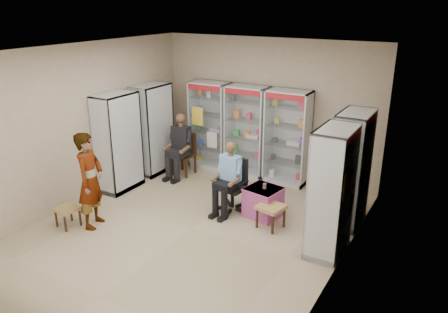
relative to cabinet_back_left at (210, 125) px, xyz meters
The scene contains 18 objects.
floor 3.18m from the cabinet_back_left, 64.54° to the right, with size 6.00×6.00×0.00m, color tan.
room_shell 3.18m from the cabinet_back_left, 64.54° to the right, with size 5.02×6.02×3.01m.
cabinet_back_left is the anchor object (origin of this frame).
cabinet_back_mid 0.95m from the cabinet_back_left, ahead, with size 0.90×0.50×2.00m, color silver.
cabinet_back_right 1.90m from the cabinet_back_left, ahead, with size 0.90×0.50×2.00m, color silver.
cabinet_right_far 3.71m from the cabinet_back_left, 17.75° to the right, with size 0.50×0.90×2.00m, color silver.
cabinet_right_near 4.18m from the cabinet_back_left, 32.28° to the right, with size 0.50×0.90×2.00m, color #A9ACB1.
cabinet_left_far 1.32m from the cabinet_back_left, 135.00° to the right, with size 0.50×0.90×2.00m, color #A7AAAE.
cabinet_left_near 2.23m from the cabinet_back_left, 114.61° to the right, with size 0.50×0.90×2.00m, color #A0A2A7.
wooden_chair 0.94m from the cabinet_back_left, 108.90° to the right, with size 0.42×0.42×0.94m, color black.
seated_customer 0.88m from the cabinet_back_left, 107.77° to the right, with size 0.44×0.60×1.34m, color black, non-canonical shape.
office_chair 2.39m from the cabinet_back_left, 48.18° to the right, with size 0.55×0.55×1.00m, color black.
seated_shopkeeper 2.40m from the cabinet_back_left, 48.98° to the right, with size 0.42×0.58×1.27m, color #75B0E8, non-canonical shape.
pink_trunk 2.83m from the cabinet_back_left, 37.77° to the right, with size 0.57×0.55×0.55m, color #C04D84.
tea_glass 2.78m from the cabinet_back_left, 37.60° to the right, with size 0.07×0.07×0.10m, color #601A08.
woven_stool_a 3.27m from the cabinet_back_left, 39.12° to the right, with size 0.42×0.42×0.42m, color olive.
woven_stool_b 3.86m from the cabinet_back_left, 99.15° to the right, with size 0.36×0.36×0.36m, color #B2834B.
standing_man 3.48m from the cabinet_back_left, 93.92° to the right, with size 0.62×0.40×1.69m, color gray.
Camera 1 is at (3.83, -5.48, 3.72)m, focal length 35.00 mm.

